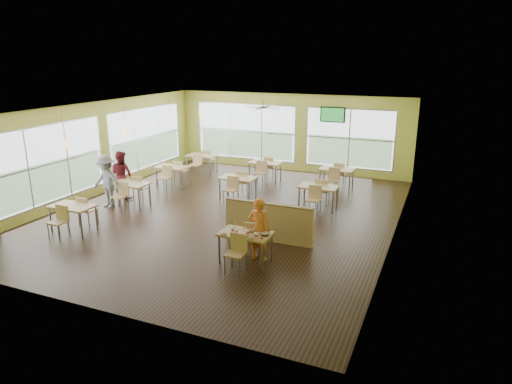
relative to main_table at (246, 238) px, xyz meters
The scene contains 20 objects.
room 3.73m from the main_table, 123.69° to the left, with size 12.00×12.04×3.20m.
window_bays 7.70m from the main_table, 127.41° to the left, with size 9.24×10.24×2.38m.
main_table is the anchor object (origin of this frame).
half_wall_divider 1.45m from the main_table, 90.00° to the left, with size 2.40×0.14×1.04m.
dining_tables 5.61m from the main_table, 122.91° to the left, with size 6.92×8.72×0.87m.
pendant_lights 6.62m from the main_table, 144.75° to the left, with size 0.11×7.31×0.86m.
ceiling_fan 6.73m from the main_table, 108.43° to the left, with size 1.25×1.25×0.29m.
tv_backwall 9.08m from the main_table, 91.29° to the left, with size 1.00×0.07×0.60m.
man_plaid 0.39m from the main_table, 52.98° to the left, with size 0.56×0.37×1.54m, color #F6481B.
patron_maroon 6.69m from the main_table, 152.95° to the left, with size 0.80×0.62×1.64m, color maroon.
patron_grey 6.14m from the main_table, 160.19° to the left, with size 1.10×0.63×1.70m, color slate.
cup_blue 0.35m from the main_table, 163.86° to the right, with size 0.10×0.10×0.34m.
cup_yellow 0.30m from the main_table, 135.92° to the right, with size 0.09×0.09×0.32m.
cup_red_near 0.24m from the main_table, 47.43° to the right, with size 0.08×0.08×0.30m.
cup_red_far 0.44m from the main_table, 30.49° to the right, with size 0.10×0.10×0.36m.
food_basket 0.49m from the main_table, ahead, with size 0.22×0.22×0.05m.
ketchup_cup 0.53m from the main_table, 21.14° to the right, with size 0.06×0.06×0.02m, color #B50E01.
wrapper_left 0.53m from the main_table, 143.93° to the right, with size 0.16×0.14×0.04m, color #A0734D.
wrapper_mid 0.22m from the main_table, 53.07° to the left, with size 0.21×0.19×0.05m, color #A0734D.
wrapper_right 0.41m from the main_table, 46.75° to the right, with size 0.13×0.12×0.03m, color #A0734D.
Camera 1 is at (6.03, -11.95, 4.66)m, focal length 32.00 mm.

